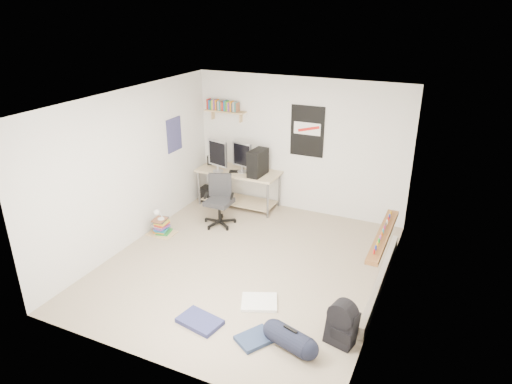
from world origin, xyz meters
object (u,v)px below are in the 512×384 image
at_px(desk, 239,188).
at_px(duffel_bag, 290,338).
at_px(office_chair, 219,199).
at_px(backpack, 342,327).
at_px(book_stack, 161,226).

distance_m(desk, duffel_bag, 4.07).
distance_m(office_chair, backpack, 3.48).
bearing_deg(book_stack, duffel_bag, -29.70).
bearing_deg(desk, backpack, -29.19).
height_order(desk, book_stack, desk).
xyz_separation_m(office_chair, book_stack, (-0.73, -0.73, -0.34)).
relative_size(office_chair, duffel_bag, 1.81).
height_order(office_chair, backpack, office_chair).
height_order(office_chair, duffel_bag, office_chair).
xyz_separation_m(duffel_bag, book_stack, (-3.00, 1.71, 0.01)).
distance_m(office_chair, duffel_bag, 3.35).
distance_m(backpack, duffel_bag, 0.62).
height_order(duffel_bag, book_stack, duffel_bag).
relative_size(desk, office_chair, 1.74).
xyz_separation_m(backpack, book_stack, (-3.50, 1.35, -0.05)).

